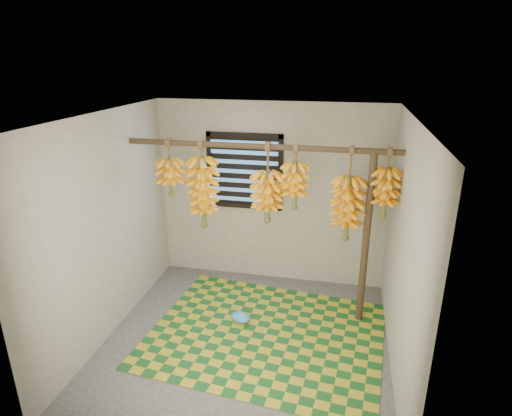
% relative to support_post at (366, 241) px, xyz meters
% --- Properties ---
extents(floor, '(3.00, 3.00, 0.01)m').
position_rel_support_post_xyz_m(floor, '(-1.20, -0.70, -1.00)').
color(floor, '#434343').
rests_on(floor, ground).
extents(ceiling, '(3.00, 3.00, 0.01)m').
position_rel_support_post_xyz_m(ceiling, '(-1.20, -0.70, 1.40)').
color(ceiling, silver).
rests_on(ceiling, wall_back).
extents(wall_back, '(3.00, 0.01, 2.40)m').
position_rel_support_post_xyz_m(wall_back, '(-1.20, 0.80, 0.20)').
color(wall_back, gray).
rests_on(wall_back, floor).
extents(wall_left, '(0.01, 3.00, 2.40)m').
position_rel_support_post_xyz_m(wall_left, '(-2.71, -0.70, 0.20)').
color(wall_left, gray).
rests_on(wall_left, floor).
extents(wall_right, '(0.01, 3.00, 2.40)m').
position_rel_support_post_xyz_m(wall_right, '(0.30, -0.70, 0.20)').
color(wall_right, gray).
rests_on(wall_right, floor).
extents(window, '(1.00, 0.04, 1.00)m').
position_rel_support_post_xyz_m(window, '(-1.55, 0.78, 0.50)').
color(window, black).
rests_on(window, wall_back).
extents(hanging_pole, '(3.00, 0.06, 0.06)m').
position_rel_support_post_xyz_m(hanging_pole, '(-1.20, 0.00, 1.00)').
color(hanging_pole, '#463521').
rests_on(hanging_pole, wall_left).
extents(support_post, '(0.08, 0.08, 2.00)m').
position_rel_support_post_xyz_m(support_post, '(0.00, 0.00, 0.00)').
color(support_post, '#463521').
rests_on(support_post, floor).
extents(woven_mat, '(2.68, 2.24, 0.01)m').
position_rel_support_post_xyz_m(woven_mat, '(-1.01, -0.52, -0.99)').
color(woven_mat, '#185220').
rests_on(woven_mat, floor).
extents(plastic_bag, '(0.29, 0.26, 0.10)m').
position_rel_support_post_xyz_m(plastic_bag, '(-1.34, -0.34, -0.94)').
color(plastic_bag, '#3C99E3').
rests_on(plastic_bag, woven_mat).
extents(banana_bunch_a, '(0.33, 0.33, 0.67)m').
position_rel_support_post_xyz_m(banana_bunch_a, '(-2.24, -0.00, 0.60)').
color(banana_bunch_a, brown).
rests_on(banana_bunch_a, hanging_pole).
extents(banana_bunch_b, '(0.35, 0.35, 1.03)m').
position_rel_support_post_xyz_m(banana_bunch_b, '(-1.85, 0.00, 0.44)').
color(banana_bunch_b, brown).
rests_on(banana_bunch_b, hanging_pole).
extents(banana_bunch_c, '(0.35, 0.35, 0.91)m').
position_rel_support_post_xyz_m(banana_bunch_c, '(-1.10, 0.00, 0.44)').
color(banana_bunch_c, brown).
rests_on(banana_bunch_c, hanging_pole).
extents(banana_bunch_d, '(0.30, 0.30, 0.73)m').
position_rel_support_post_xyz_m(banana_bunch_d, '(-0.80, 0.00, 0.59)').
color(banana_bunch_d, brown).
rests_on(banana_bunch_d, hanging_pole).
extents(banana_bunch_e, '(0.35, 0.35, 1.05)m').
position_rel_support_post_xyz_m(banana_bunch_e, '(-0.22, -0.00, 0.36)').
color(banana_bunch_e, brown).
rests_on(banana_bunch_e, hanging_pole).
extents(banana_bunch_f, '(0.30, 0.30, 0.76)m').
position_rel_support_post_xyz_m(banana_bunch_f, '(0.15, 0.00, 0.57)').
color(banana_bunch_f, brown).
rests_on(banana_bunch_f, hanging_pole).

